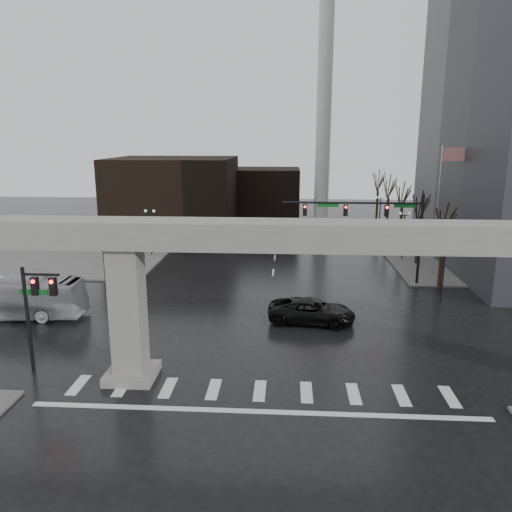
# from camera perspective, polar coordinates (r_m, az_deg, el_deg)

# --- Properties ---
(ground) EXTENTS (160.00, 160.00, 0.00)m
(ground) POSITION_cam_1_polar(r_m,az_deg,el_deg) (27.52, 0.55, -14.15)
(ground) COLOR black
(ground) RESTS_ON ground
(sidewalk_ne) EXTENTS (28.00, 36.00, 0.15)m
(sidewalk_ne) POSITION_cam_1_polar(r_m,az_deg,el_deg) (66.43, 25.40, 1.19)
(sidewalk_ne) COLOR #615E5C
(sidewalk_ne) RESTS_ON ground
(sidewalk_nw) EXTENTS (28.00, 36.00, 0.15)m
(sidewalk_nw) POSITION_cam_1_polar(r_m,az_deg,el_deg) (67.43, -20.32, 1.83)
(sidewalk_nw) COLOR #615E5C
(sidewalk_nw) RESTS_ON ground
(elevated_guideway) EXTENTS (48.00, 2.60, 8.70)m
(elevated_guideway) POSITION_cam_1_polar(r_m,az_deg,el_deg) (25.04, 3.48, -0.13)
(elevated_guideway) COLOR #98958F
(elevated_guideway) RESTS_ON ground
(building_far_left) EXTENTS (16.00, 14.00, 10.00)m
(building_far_left) POSITION_cam_1_polar(r_m,az_deg,el_deg) (68.52, -9.35, 6.85)
(building_far_left) COLOR black
(building_far_left) RESTS_ON ground
(building_far_mid) EXTENTS (10.00, 10.00, 8.00)m
(building_far_mid) POSITION_cam_1_polar(r_m,az_deg,el_deg) (76.91, 1.17, 6.99)
(building_far_mid) COLOR black
(building_far_mid) RESTS_ON ground
(smokestack) EXTENTS (3.60, 3.60, 30.00)m
(smokestack) POSITION_cam_1_polar(r_m,az_deg,el_deg) (70.49, 7.70, 13.89)
(smokestack) COLOR silver
(smokestack) RESTS_ON ground
(signal_mast_arm) EXTENTS (12.12, 0.43, 8.00)m
(signal_mast_arm) POSITION_cam_1_polar(r_m,az_deg,el_deg) (44.37, 13.63, 4.14)
(signal_mast_arm) COLOR black
(signal_mast_arm) RESTS_ON ground
(signal_left_pole) EXTENTS (2.30, 0.30, 6.00)m
(signal_left_pole) POSITION_cam_1_polar(r_m,az_deg,el_deg) (29.60, -23.87, -4.79)
(signal_left_pole) COLOR black
(signal_left_pole) RESTS_ON ground
(flagpole_assembly) EXTENTS (2.06, 0.12, 12.00)m
(flagpole_assembly) POSITION_cam_1_polar(r_m,az_deg,el_deg) (48.69, 20.47, 6.50)
(flagpole_assembly) COLOR silver
(flagpole_assembly) RESTS_ON ground
(lamp_right_0) EXTENTS (1.22, 0.32, 5.11)m
(lamp_right_0) POSITION_cam_1_polar(r_m,az_deg,el_deg) (41.30, 20.73, -0.38)
(lamp_right_0) COLOR black
(lamp_right_0) RESTS_ON ground
(lamp_right_1) EXTENTS (1.22, 0.32, 5.11)m
(lamp_right_1) POSITION_cam_1_polar(r_m,az_deg,el_deg) (54.54, 16.54, 3.15)
(lamp_right_1) COLOR black
(lamp_right_1) RESTS_ON ground
(lamp_right_2) EXTENTS (1.22, 0.32, 5.11)m
(lamp_right_2) POSITION_cam_1_polar(r_m,az_deg,el_deg) (68.09, 13.99, 5.29)
(lamp_right_2) COLOR black
(lamp_right_2) RESTS_ON ground
(lamp_left_0) EXTENTS (1.22, 0.32, 5.11)m
(lamp_left_0) POSITION_cam_1_polar(r_m,az_deg,el_deg) (42.13, -17.01, 0.17)
(lamp_left_0) COLOR black
(lamp_left_0) RESTS_ON ground
(lamp_left_1) EXTENTS (1.22, 0.32, 5.11)m
(lamp_left_1) POSITION_cam_1_polar(r_m,az_deg,el_deg) (55.18, -11.99, 3.54)
(lamp_left_1) COLOR black
(lamp_left_1) RESTS_ON ground
(lamp_left_2) EXTENTS (1.22, 0.32, 5.11)m
(lamp_left_2) POSITION_cam_1_polar(r_m,az_deg,el_deg) (68.60, -8.89, 5.59)
(lamp_left_2) COLOR black
(lamp_left_2) RESTS_ON ground
(tree_right_0) EXTENTS (1.09, 1.58, 7.50)m
(tree_right_0) POSITION_cam_1_polar(r_m,az_deg,el_deg) (45.49, 20.47, -0.02)
(tree_right_0) COLOR black
(tree_right_0) RESTS_ON ground
(tree_right_1) EXTENTS (1.09, 1.61, 7.67)m
(tree_right_1) POSITION_cam_1_polar(r_m,az_deg,el_deg) (53.00, 18.05, 2.07)
(tree_right_1) COLOR black
(tree_right_1) RESTS_ON ground
(tree_right_2) EXTENTS (1.10, 1.63, 7.85)m
(tree_right_2) POSITION_cam_1_polar(r_m,az_deg,el_deg) (60.64, 16.23, 3.64)
(tree_right_2) COLOR black
(tree_right_2) RESTS_ON ground
(tree_right_3) EXTENTS (1.11, 1.66, 8.02)m
(tree_right_3) POSITION_cam_1_polar(r_m,az_deg,el_deg) (68.37, 14.82, 4.85)
(tree_right_3) COLOR black
(tree_right_3) RESTS_ON ground
(tree_right_4) EXTENTS (1.12, 1.69, 8.19)m
(tree_right_4) POSITION_cam_1_polar(r_m,az_deg,el_deg) (76.15, 13.69, 5.82)
(tree_right_4) COLOR black
(tree_right_4) RESTS_ON ground
(pickup_truck) EXTENTS (6.33, 3.48, 1.68)m
(pickup_truck) POSITION_cam_1_polar(r_m,az_deg,el_deg) (35.38, 6.38, -6.28)
(pickup_truck) COLOR black
(pickup_truck) RESTS_ON ground
(city_bus) EXTENTS (10.79, 2.74, 2.99)m
(city_bus) POSITION_cam_1_polar(r_m,az_deg,el_deg) (40.12, -26.38, -4.26)
(city_bus) COLOR silver
(city_bus) RESTS_ON ground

